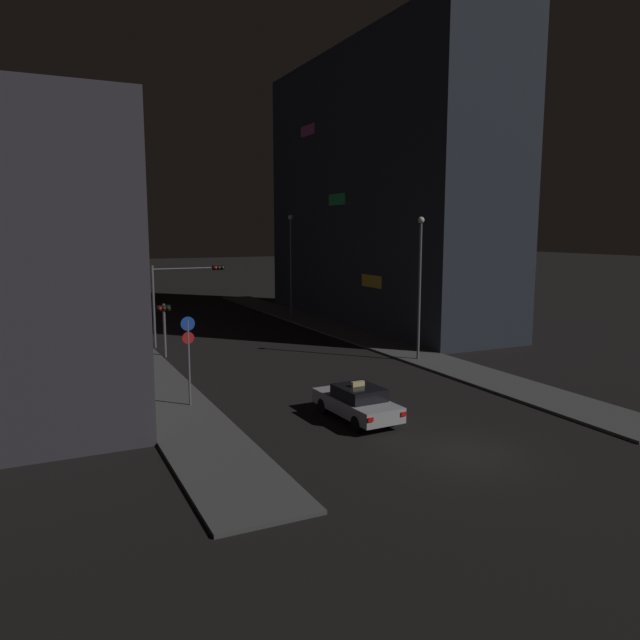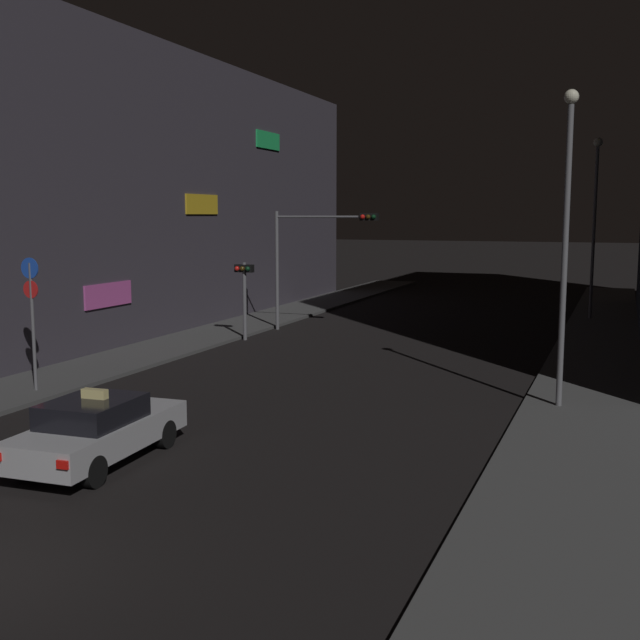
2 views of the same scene
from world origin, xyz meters
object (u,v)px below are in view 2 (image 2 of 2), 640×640
Objects in this scene: taxi at (98,429)px; street_lamp_near_block at (566,225)px; traffic_light_overhead at (315,244)px; traffic_light_left_kerb at (244,284)px; sign_pole_left at (32,310)px; street_lamp_far_block at (595,206)px.

street_lamp_near_block is (8.75, 8.32, 4.25)m from taxi.
taxi is at bearing -81.95° from traffic_light_overhead.
traffic_light_left_kerb is (-4.56, 15.80, 1.64)m from taxi.
sign_pole_left is 0.47× the size of street_lamp_near_block.
sign_pole_left is at bearing -101.92° from traffic_light_overhead.
taxi is 1.16× the size of sign_pole_left.
street_lamp_far_block is (14.49, 22.93, 3.18)m from sign_pole_left.
taxi is 16.53m from traffic_light_left_kerb.
street_lamp_near_block is at bearing -89.96° from street_lamp_far_block.
traffic_light_left_kerb is at bearing 150.64° from street_lamp_near_block.
street_lamp_far_block is at bearing 90.04° from street_lamp_near_block.
taxi is 12.79m from street_lamp_near_block.
sign_pole_left is (-3.06, -14.48, -1.45)m from traffic_light_overhead.
sign_pole_left is at bearing -122.28° from street_lamp_far_block.
traffic_light_left_kerb is at bearing -138.53° from street_lamp_far_block.
taxi is at bearing -136.45° from street_lamp_near_block.
taxi is at bearing -107.58° from street_lamp_far_block.
traffic_light_overhead reaches higher than traffic_light_left_kerb.
traffic_light_overhead is at bearing 78.08° from sign_pole_left.
traffic_light_overhead is 0.61× the size of street_lamp_far_block.
street_lamp_near_block is (13.31, -7.49, 2.60)m from traffic_light_left_kerb.
taxi is 0.51× the size of street_lamp_far_block.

